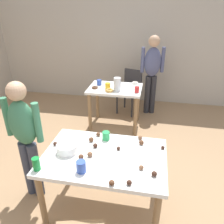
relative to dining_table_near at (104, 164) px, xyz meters
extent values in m
plane|color=#9E7A56|center=(0.00, 0.04, -0.65)|extent=(6.40, 6.40, 0.00)
cube|color=#BCB2A3|center=(0.00, 3.24, 0.65)|extent=(6.40, 0.10, 2.60)
cube|color=white|center=(0.00, 0.00, 0.08)|extent=(1.18, 0.79, 0.04)
cylinder|color=olive|center=(-0.53, -0.34, -0.29)|extent=(0.06, 0.06, 0.71)
cylinder|color=olive|center=(0.53, -0.34, -0.29)|extent=(0.06, 0.06, 0.71)
cylinder|color=olive|center=(-0.53, 0.34, -0.29)|extent=(0.06, 0.06, 0.71)
cylinder|color=olive|center=(0.53, 0.34, -0.29)|extent=(0.06, 0.06, 0.71)
cube|color=white|center=(-0.23, 1.89, 0.08)|extent=(0.91, 0.65, 0.04)
cylinder|color=olive|center=(-0.63, 1.62, -0.29)|extent=(0.06, 0.06, 0.71)
cylinder|color=olive|center=(0.17, 1.62, -0.29)|extent=(0.06, 0.06, 0.71)
cylinder|color=olive|center=(-0.63, 2.15, -0.29)|extent=(0.06, 0.06, 0.71)
cylinder|color=olive|center=(0.17, 2.15, -0.29)|extent=(0.06, 0.06, 0.71)
cube|color=#2D2D33|center=(-0.06, 2.49, -0.22)|extent=(0.51, 0.51, 0.04)
cube|color=#2D2D33|center=(0.00, 2.66, 0.01)|extent=(0.37, 0.17, 0.42)
cylinder|color=#2D2D33|center=(0.04, 2.27, -0.44)|extent=(0.04, 0.04, 0.41)
cylinder|color=#2D2D33|center=(-0.28, 2.39, -0.44)|extent=(0.04, 0.04, 0.41)
cylinder|color=#2D2D33|center=(0.16, 2.59, -0.44)|extent=(0.04, 0.04, 0.41)
cylinder|color=#2D2D33|center=(-0.16, 2.71, -0.44)|extent=(0.04, 0.04, 0.41)
cylinder|color=#383D4C|center=(-0.93, 0.10, -0.29)|extent=(0.11, 0.11, 0.71)
cylinder|color=#383D4C|center=(-0.82, 0.08, -0.29)|extent=(0.11, 0.11, 0.71)
ellipsoid|color=#3D7A56|center=(-0.87, 0.09, 0.32)|extent=(0.35, 0.25, 0.51)
sphere|color=tan|center=(-0.87, 0.09, 0.67)|extent=(0.19, 0.19, 0.19)
cylinder|color=#3D7A56|center=(-1.06, 0.12, 0.35)|extent=(0.08, 0.08, 0.43)
cylinder|color=#3D7A56|center=(-0.68, 0.06, 0.35)|extent=(0.08, 0.08, 0.43)
cylinder|color=#28282D|center=(0.42, 2.57, -0.26)|extent=(0.11, 0.11, 0.78)
cylinder|color=#28282D|center=(0.32, 2.55, -0.26)|extent=(0.11, 0.11, 0.78)
ellipsoid|color=#4C5175|center=(0.37, 2.56, 0.41)|extent=(0.35, 0.26, 0.56)
sphere|color=tan|center=(0.37, 2.56, 0.80)|extent=(0.21, 0.21, 0.21)
cylinder|color=#4C5175|center=(0.56, 2.60, 0.45)|extent=(0.08, 0.08, 0.47)
cylinder|color=#4C5175|center=(0.18, 2.53, 0.45)|extent=(0.08, 0.08, 0.47)
cylinder|color=white|center=(-0.37, -0.01, 0.14)|extent=(0.20, 0.20, 0.09)
cylinder|color=#198438|center=(-0.53, -0.31, 0.16)|extent=(0.07, 0.07, 0.12)
cube|color=silver|center=(0.17, -0.09, 0.10)|extent=(0.17, 0.02, 0.01)
cylinder|color=green|center=(-0.04, 0.28, 0.15)|extent=(0.08, 0.08, 0.09)
cylinder|color=#3351B2|center=(-0.14, -0.26, 0.15)|extent=(0.08, 0.08, 0.11)
sphere|color=brown|center=(-0.14, 0.32, 0.12)|extent=(0.05, 0.05, 0.05)
sphere|color=#3D2319|center=(0.12, 0.11, 0.12)|extent=(0.04, 0.04, 0.04)
sphere|color=brown|center=(0.15, -0.37, 0.12)|extent=(0.05, 0.05, 0.05)
sphere|color=brown|center=(0.32, 0.35, 0.12)|extent=(0.04, 0.04, 0.04)
sphere|color=#3D2319|center=(-0.11, 0.11, 0.12)|extent=(0.05, 0.05, 0.05)
sphere|color=brown|center=(-0.18, 0.21, 0.13)|extent=(0.05, 0.05, 0.05)
sphere|color=#3D2319|center=(0.56, 0.21, 0.12)|extent=(0.04, 0.04, 0.04)
sphere|color=#3D2319|center=(-0.53, 0.07, 0.12)|extent=(0.04, 0.04, 0.04)
sphere|color=#3D2319|center=(0.48, -0.20, 0.12)|extent=(0.05, 0.05, 0.05)
sphere|color=#3D2319|center=(0.29, -0.34, 0.12)|extent=(0.04, 0.04, 0.04)
sphere|color=brown|center=(-0.13, -0.04, 0.13)|extent=(0.05, 0.05, 0.05)
sphere|color=brown|center=(-0.20, -0.09, 0.12)|extent=(0.05, 0.05, 0.05)
sphere|color=brown|center=(0.37, -0.13, 0.12)|extent=(0.04, 0.04, 0.04)
sphere|color=brown|center=(0.34, 0.25, 0.13)|extent=(0.05, 0.05, 0.05)
cylinder|color=white|center=(-0.17, 1.76, 0.21)|extent=(0.12, 0.12, 0.22)
cylinder|color=red|center=(0.16, 1.73, 0.15)|extent=(0.07, 0.07, 0.10)
cylinder|color=#3351B2|center=(-0.53, 1.97, 0.15)|extent=(0.08, 0.08, 0.09)
cylinder|color=yellow|center=(-0.34, 1.82, 0.15)|extent=(0.09, 0.09, 0.10)
torus|color=gold|center=(-0.29, 1.68, 0.12)|extent=(0.14, 0.14, 0.04)
torus|color=brown|center=(-0.56, 1.78, 0.12)|extent=(0.10, 0.10, 0.03)
torus|color=white|center=(-0.18, 1.93, 0.12)|extent=(0.12, 0.12, 0.03)
torus|color=white|center=(0.09, 2.15, 0.12)|extent=(0.12, 0.12, 0.03)
camera|label=1|loc=(0.40, -1.68, 1.43)|focal=35.49mm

